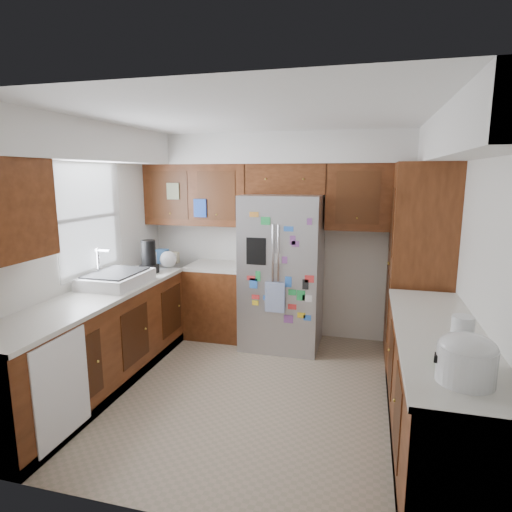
# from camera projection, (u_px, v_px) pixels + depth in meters

# --- Properties ---
(floor) EXTENTS (3.60, 3.60, 0.00)m
(floor) POSITION_uv_depth(u_px,v_px,m) (256.00, 391.00, 4.06)
(floor) COLOR tan
(floor) RESTS_ON ground
(room_shell) EXTENTS (3.64, 3.24, 2.52)m
(room_shell) POSITION_uv_depth(u_px,v_px,m) (255.00, 196.00, 4.09)
(room_shell) COLOR silver
(room_shell) RESTS_ON ground
(left_counter_run) EXTENTS (1.36, 3.20, 0.92)m
(left_counter_run) POSITION_uv_depth(u_px,v_px,m) (128.00, 334.00, 4.35)
(left_counter_run) COLOR #431F0C
(left_counter_run) RESTS_ON ground
(right_counter_run) EXTENTS (0.63, 2.25, 0.92)m
(right_counter_run) POSITION_uv_depth(u_px,v_px,m) (436.00, 396.00, 3.16)
(right_counter_run) COLOR #431F0C
(right_counter_run) RESTS_ON ground
(pantry) EXTENTS (0.60, 0.90, 2.15)m
(pantry) POSITION_uv_depth(u_px,v_px,m) (419.00, 265.00, 4.58)
(pantry) COLOR #431F0C
(pantry) RESTS_ON ground
(fridge) EXTENTS (0.90, 0.79, 1.80)m
(fridge) POSITION_uv_depth(u_px,v_px,m) (282.00, 272.00, 5.04)
(fridge) COLOR #9D9DA2
(fridge) RESTS_ON ground
(bridge_cabinet) EXTENTS (0.96, 0.34, 0.35)m
(bridge_cabinet) POSITION_uv_depth(u_px,v_px,m) (287.00, 179.00, 5.05)
(bridge_cabinet) COLOR #431F0C
(bridge_cabinet) RESTS_ON fridge
(fridge_top_items) EXTENTS (0.49, 0.33, 0.29)m
(fridge_top_items) POSITION_uv_depth(u_px,v_px,m) (282.00, 152.00, 4.97)
(fridge_top_items) COLOR blue
(fridge_top_items) RESTS_ON bridge_cabinet
(sink_assembly) EXTENTS (0.52, 0.70, 0.37)m
(sink_assembly) POSITION_uv_depth(u_px,v_px,m) (117.00, 278.00, 4.34)
(sink_assembly) COLOR white
(sink_assembly) RESTS_ON left_counter_run
(left_counter_clutter) EXTENTS (0.35, 0.95, 0.38)m
(left_counter_clutter) POSITION_uv_depth(u_px,v_px,m) (157.00, 259.00, 5.05)
(left_counter_clutter) COLOR black
(left_counter_clutter) RESTS_ON left_counter_run
(rice_cooker) EXTENTS (0.32, 0.31, 0.27)m
(rice_cooker) POSITION_uv_depth(u_px,v_px,m) (467.00, 358.00, 2.30)
(rice_cooker) COLOR white
(rice_cooker) RESTS_ON right_counter_run
(paper_towel) EXTENTS (0.13, 0.13, 0.29)m
(paper_towel) POSITION_uv_depth(u_px,v_px,m) (462.00, 340.00, 2.54)
(paper_towel) COLOR white
(paper_towel) RESTS_ON right_counter_run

